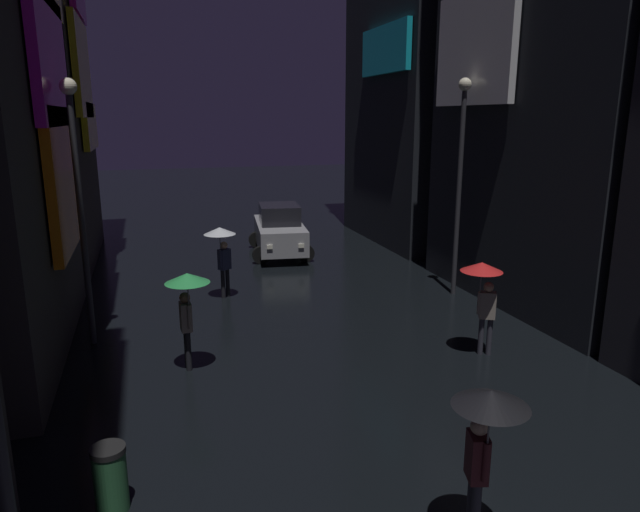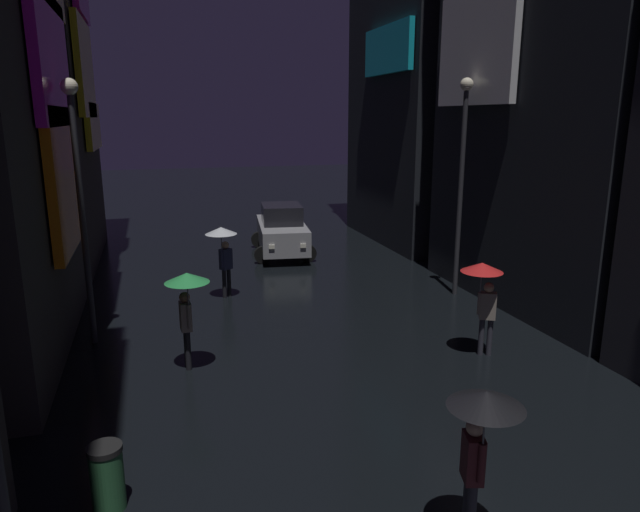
{
  "view_description": "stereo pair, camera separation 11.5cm",
  "coord_description": "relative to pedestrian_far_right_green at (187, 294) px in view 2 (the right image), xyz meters",
  "views": [
    {
      "loc": [
        -3.57,
        -0.46,
        5.15
      ],
      "look_at": [
        0.0,
        11.24,
        2.16
      ],
      "focal_mm": 32.0,
      "sensor_mm": 36.0,
      "label": 1
    },
    {
      "loc": [
        -3.46,
        -0.49,
        5.15
      ],
      "look_at": [
        0.0,
        11.24,
        2.16
      ],
      "focal_mm": 32.0,
      "sensor_mm": 36.0,
      "label": 2
    }
  ],
  "objects": [
    {
      "name": "car_distant",
      "position": [
        4.12,
        9.57,
        -0.74
      ],
      "size": [
        2.61,
        4.31,
        1.92
      ],
      "color": "#99999E",
      "rests_on": "ground"
    },
    {
      "name": "pedestrian_foreground_right_black",
      "position": [
        2.97,
        -6.13,
        0.0
      ],
      "size": [
        0.9,
        0.9,
        2.12
      ],
      "color": "#2D2D38",
      "rests_on": "ground"
    },
    {
      "name": "trash_bin",
      "position": [
        -1.36,
        -4.1,
        -1.2
      ],
      "size": [
        0.46,
        0.46,
        0.93
      ],
      "color": "#265933",
      "rests_on": "ground"
    },
    {
      "name": "pedestrian_far_right_green",
      "position": [
        0.0,
        0.0,
        0.0
      ],
      "size": [
        0.9,
        0.9,
        2.12
      ],
      "color": "black",
      "rests_on": "ground"
    },
    {
      "name": "streetlamp_right_far",
      "position": [
        7.94,
        3.14,
        2.15
      ],
      "size": [
        0.36,
        0.36,
        6.2
      ],
      "color": "#2D2D33",
      "rests_on": "ground"
    },
    {
      "name": "streetlamp_left_far",
      "position": [
        -2.06,
        2.18,
        2.01
      ],
      "size": [
        0.36,
        0.36,
        5.95
      ],
      "color": "#2D2D33",
      "rests_on": "ground"
    },
    {
      "name": "pedestrian_foreground_left_clear",
      "position": [
        1.3,
        4.68,
        0.0
      ],
      "size": [
        0.9,
        0.9,
        2.12
      ],
      "color": "black",
      "rests_on": "ground"
    },
    {
      "name": "pedestrian_midstreet_centre_red",
      "position": [
        6.19,
        -1.03,
        0.0
      ],
      "size": [
        0.9,
        0.9,
        2.12
      ],
      "color": "#2D2D38",
      "rests_on": "ground"
    },
    {
      "name": "building_left_far",
      "position": [
        -4.54,
        11.0,
        6.15
      ],
      "size": [
        4.25,
        7.69,
        15.65
      ],
      "color": "#2D2826",
      "rests_on": "ground"
    }
  ]
}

